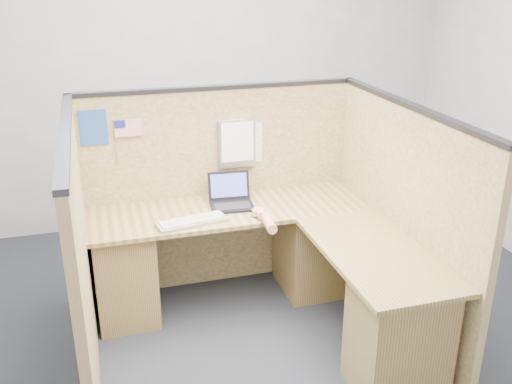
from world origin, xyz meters
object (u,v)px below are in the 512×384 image
object	(u,v)px
l_desk	(272,274)
keyboard	(192,222)
mouse	(259,214)
laptop	(230,197)

from	to	relation	value
l_desk	keyboard	xyz separation A→B (m)	(-0.49, 0.21, 0.35)
l_desk	mouse	distance (m)	0.41
l_desk	mouse	size ratio (longest dim) A/B	20.01
keyboard	mouse	bearing A→B (deg)	-11.52
mouse	keyboard	bearing A→B (deg)	178.35
l_desk	mouse	bearing A→B (deg)	99.56
keyboard	mouse	distance (m)	0.45
l_desk	laptop	bearing A→B (deg)	109.93
l_desk	laptop	world-z (taller)	laptop
keyboard	mouse	size ratio (longest dim) A/B	4.92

